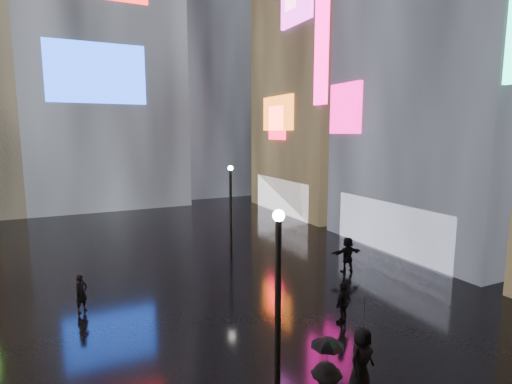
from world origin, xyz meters
TOP-DOWN VIEW (x-y plane):
  - ground at (0.00, 20.00)m, footprint 140.00×140.00m
  - building_right_far at (15.98, 30.00)m, footprint 10.28×12.00m
  - tower_flank_right at (9.00, 46.00)m, footprint 12.00×12.00m
  - lamp_near at (-1.31, 7.99)m, footprint 0.30×0.30m
  - lamp_far at (2.49, 20.51)m, footprint 0.30×0.30m
  - pedestrian_3 at (3.09, 10.96)m, footprint 0.99×0.70m
  - pedestrian_4 at (1.12, 7.64)m, footprint 0.99×0.78m
  - pedestrian_5 at (6.77, 15.36)m, footprint 1.72×0.70m
  - pedestrian_6 at (-5.63, 16.19)m, footprint 0.66×0.63m
  - umbrella_1 at (-0.89, 6.48)m, footprint 1.00×1.00m
  - umbrella_2 at (1.12, 7.64)m, footprint 1.38×1.38m

SIDE VIEW (x-z plane):
  - ground at x=0.00m, z-range 0.00..0.00m
  - pedestrian_6 at x=-5.63m, z-range 0.00..1.52m
  - pedestrian_3 at x=3.09m, z-range 0.00..1.57m
  - pedestrian_4 at x=1.12m, z-range 0.00..1.79m
  - pedestrian_5 at x=6.77m, z-range 0.00..1.81m
  - umbrella_1 at x=-0.89m, z-range 1.92..2.55m
  - umbrella_2 at x=1.12m, z-range 1.79..2.69m
  - lamp_near at x=-1.31m, z-range 0.34..5.54m
  - lamp_far at x=2.49m, z-range 0.34..5.54m
  - building_right_far at x=15.98m, z-range -0.02..27.98m
  - tower_flank_right at x=9.00m, z-range 0.00..34.00m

